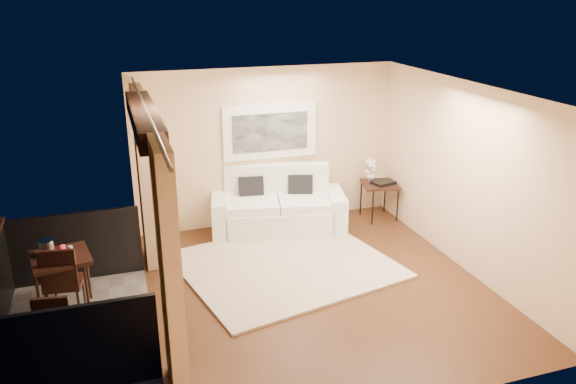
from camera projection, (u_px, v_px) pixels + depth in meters
floor at (317, 287)px, 7.77m from camera, size 5.00×5.00×0.00m
room_shell at (144, 118)px, 6.29m from camera, size 5.00×6.40×5.00m
balcony at (61, 316)px, 6.75m from camera, size 1.81×2.60×1.17m
curtains at (154, 215)px, 6.70m from camera, size 0.16×4.80×2.64m
artwork at (270, 132)px, 9.43m from camera, size 1.62×0.07×0.92m
rug at (286, 265)px, 8.35m from camera, size 3.38×3.09×0.04m
sofa at (278, 208)px, 9.54m from camera, size 2.36×1.39×1.06m
side_table at (380, 186)px, 9.91m from camera, size 0.72×0.72×0.66m
tray at (383, 182)px, 9.86m from camera, size 0.43×0.36×0.05m
orchid at (371, 170)px, 9.88m from camera, size 0.26×0.19×0.46m
bistro_table at (61, 262)px, 6.91m from camera, size 0.78×0.78×0.79m
balcony_chair_far at (61, 278)px, 6.81m from camera, size 0.49×0.49×0.99m
balcony_chair_near at (52, 333)px, 5.87m from camera, size 0.42×0.42×0.87m
ice_bucket at (47, 248)px, 6.88m from camera, size 0.18×0.18×0.20m
candle at (63, 248)px, 7.02m from camera, size 0.06×0.06×0.07m
vase at (53, 257)px, 6.67m from camera, size 0.04×0.04×0.18m
glass_a at (69, 254)px, 6.80m from camera, size 0.06×0.06×0.12m
glass_b at (71, 250)px, 6.90m from camera, size 0.06×0.06×0.12m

